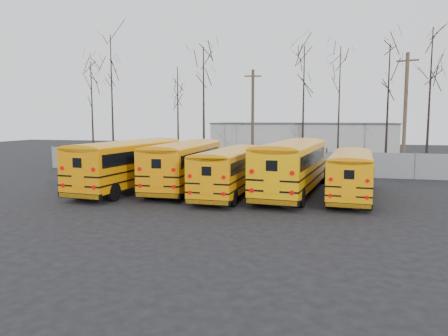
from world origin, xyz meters
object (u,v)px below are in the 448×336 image
(bus_c, at_px, (230,167))
(utility_pole_left, at_px, (253,117))
(bus_a, at_px, (130,161))
(bus_d, at_px, (292,163))
(utility_pole_right, at_px, (405,111))
(bus_e, at_px, (351,170))
(bus_b, at_px, (185,161))

(bus_c, xyz_separation_m, utility_pole_left, (-1.88, 17.29, 3.13))
(bus_a, xyz_separation_m, utility_pole_left, (4.89, 16.98, 2.90))
(bus_d, distance_m, utility_pole_right, 16.55)
(bus_a, distance_m, utility_pole_right, 24.07)
(bus_c, height_order, bus_e, bus_c)
(utility_pole_left, bearing_deg, bus_d, -85.33)
(bus_d, xyz_separation_m, utility_pole_right, (8.27, 13.95, 3.30))
(bus_d, relative_size, utility_pole_left, 1.29)
(bus_a, relative_size, bus_c, 1.14)
(bus_e, distance_m, utility_pole_left, 19.03)
(bus_c, bearing_deg, bus_e, 7.87)
(utility_pole_left, bearing_deg, bus_b, -109.63)
(utility_pole_right, bearing_deg, utility_pole_left, -168.33)
(bus_d, bearing_deg, bus_c, -156.24)
(bus_b, height_order, bus_c, bus_b)
(bus_b, height_order, bus_d, bus_d)
(bus_a, xyz_separation_m, bus_b, (3.38, 1.15, -0.06))
(bus_a, distance_m, bus_b, 3.57)
(bus_a, height_order, bus_d, bus_d)
(bus_c, height_order, utility_pole_left, utility_pole_left)
(utility_pole_left, height_order, utility_pole_right, utility_pole_right)
(bus_e, xyz_separation_m, utility_pole_right, (4.81, 14.34, 3.62))
(bus_c, distance_m, utility_pole_right, 19.58)
(bus_a, distance_m, bus_e, 13.86)
(bus_b, relative_size, bus_d, 0.94)
(bus_a, xyz_separation_m, bus_c, (6.77, -0.31, -0.23))
(bus_c, bearing_deg, bus_a, 178.77)
(bus_c, distance_m, bus_e, 7.12)
(bus_c, bearing_deg, bus_d, 19.61)
(bus_b, distance_m, bus_e, 10.49)
(bus_a, xyz_separation_m, bus_e, (13.85, 0.49, -0.29))
(bus_d, relative_size, utility_pole_right, 1.19)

